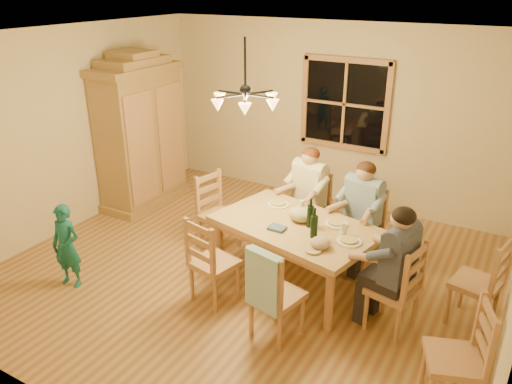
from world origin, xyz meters
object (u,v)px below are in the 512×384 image
Objects in this scene: chair_far_left at (307,224)px; chair_end_right at (391,303)px; chair_end_left at (220,227)px; adult_woman at (309,185)px; child at (67,246)px; chair_spare_back at (473,296)px; chandelier at (245,99)px; chair_near_right at (277,308)px; armoire at (141,136)px; chair_near_left at (215,275)px; adult_slate_man at (397,255)px; chair_far_right at (359,243)px; adult_plaid_man at (363,202)px; dining_table at (295,232)px; wine_bottle_a at (311,213)px; chair_spare_front at (450,374)px; wine_bottle_b at (314,223)px.

chair_far_left is 1.84m from chair_end_right.
adult_woman reaches higher than chair_end_left.
chair_spare_back reaches higher than child.
chair_near_right is at bearing -44.89° from chandelier.
chair_near_left is at bearing -34.09° from armoire.
adult_slate_man is at bearing 153.43° from chair_far_left.
armoire is at bearing -97.35° from chair_end_left.
chair_end_left is 1.13× the size of adult_slate_man.
chair_far_right is (3.52, -0.19, -0.75)m from armoire.
chair_near_left is (-0.35, -1.61, 0.00)m from chair_far_left.
adult_plaid_man is (1.11, 1.44, 0.54)m from chair_near_left.
chair_end_right reaches higher than child.
adult_woman reaches higher than child.
adult_plaid_man reaches higher than dining_table.
child is at bearing -147.74° from chair_near_left.
chair_far_left is 2.21m from chair_spare_back.
chair_far_right is at bearing 117.98° from chair_end_left.
armoire is 2.63× the size of adult_slate_man.
chair_near_right is (3.26, -1.82, -0.75)m from armoire.
chair_near_right is 1.98m from chair_spare_back.
chair_far_right and chair_near_right have the same top height.
chair_near_right is (-0.26, -1.63, 0.00)m from chair_far_right.
chair_end_right is 1.22m from wine_bottle_a.
chair_near_left is 1.90m from adult_plaid_man.
chair_spare_front is at bearing 140.85° from adult_plaid_man.
wine_bottle_a is at bearing 3.47° from dining_table.
chandelier reaches higher than chair_end_left.
adult_slate_man is 0.89× the size of child.
armoire is 2.32× the size of chair_end_right.
dining_table is 1.95× the size of chair_near_left.
adult_plaid_man is 0.88× the size of chair_spare_front.
chair_far_left and chair_end_left have the same top height.
adult_woman is at bearing 105.45° from dining_table.
chair_end_right is at bearing 136.64° from chair_far_right.
adult_plaid_man is at bearing 26.72° from child.
chair_far_right and chair_spare_front have the same top height.
chair_end_right is (0.93, 0.64, 0.00)m from chair_near_right.
chair_spare_front is at bearing 9.57° from chair_near_right.
chandelier reaches higher than dining_table.
chandelier reaches higher than adult_plaid_man.
wine_bottle_a is 0.24m from wine_bottle_b.
adult_slate_man reaches higher than chair_near_left.
chair_far_right is 3.37m from child.
chair_far_right is (0.76, -0.17, 0.00)m from chair_far_left.
adult_plaid_man and adult_slate_man have the same top height.
armoire is 2.08m from chair_end_left.
chair_near_right is at bearing -74.55° from dining_table.
chair_far_left is 0.54m from adult_woman.
armoire reaches higher than wine_bottle_b.
wine_bottle_a is at bearing 127.59° from adult_woman.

